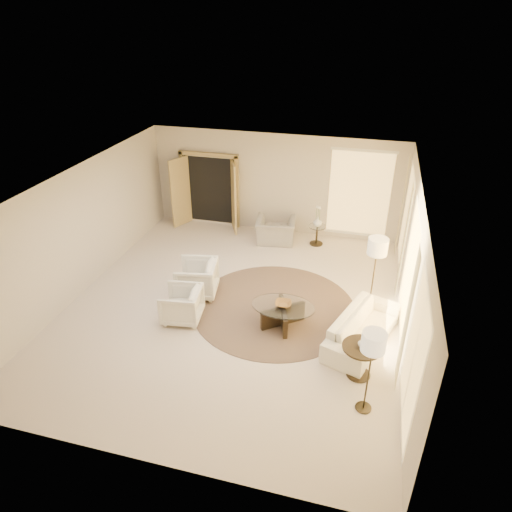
% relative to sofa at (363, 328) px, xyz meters
% --- Properties ---
extents(room, '(7.04, 8.04, 2.83)m').
position_rel_sofa_xyz_m(room, '(-2.77, 0.47, 1.09)').
color(room, beige).
rests_on(room, ground).
extents(windows_right, '(0.10, 6.40, 2.40)m').
position_rel_sofa_xyz_m(windows_right, '(0.68, 0.57, 1.05)').
color(windows_right, '#FECA65').
rests_on(windows_right, room).
extents(window_back_corner, '(1.70, 0.10, 2.40)m').
position_rel_sofa_xyz_m(window_back_corner, '(-0.47, 4.42, 1.05)').
color(window_back_corner, '#FECA65').
rests_on(window_back_corner, room).
extents(curtains_right, '(0.06, 5.20, 2.60)m').
position_rel_sofa_xyz_m(curtains_right, '(0.63, 1.47, 1.00)').
color(curtains_right, '#C3BA8B').
rests_on(curtains_right, room).
extents(french_doors, '(1.95, 0.66, 2.16)m').
position_rel_sofa_xyz_m(french_doors, '(-4.67, 4.28, 0.76)').
color(french_doors, tan).
rests_on(french_doors, room).
extents(area_rug, '(4.32, 4.32, 0.01)m').
position_rel_sofa_xyz_m(area_rug, '(-1.90, 0.65, -0.30)').
color(area_rug, '#3B2920').
rests_on(area_rug, room).
extents(sofa, '(1.47, 2.24, 0.61)m').
position_rel_sofa_xyz_m(sofa, '(0.00, 0.00, 0.00)').
color(sofa, white).
rests_on(sofa, room).
extents(armchair_left, '(0.94, 0.98, 0.88)m').
position_rel_sofa_xyz_m(armchair_left, '(-3.71, 0.75, 0.13)').
color(armchair_left, white).
rests_on(armchair_left, room).
extents(armchair_right, '(0.81, 0.86, 0.79)m').
position_rel_sofa_xyz_m(armchair_right, '(-3.66, -0.23, 0.09)').
color(armchair_right, white).
rests_on(armchair_right, room).
extents(accent_chair, '(1.13, 0.82, 0.91)m').
position_rel_sofa_xyz_m(accent_chair, '(-2.56, 3.71, 0.15)').
color(accent_chair, '#9B978E').
rests_on(accent_chair, room).
extents(coffee_table, '(1.61, 1.61, 0.47)m').
position_rel_sofa_xyz_m(coffee_table, '(-1.60, 0.11, -0.01)').
color(coffee_table, black).
rests_on(coffee_table, room).
extents(end_table, '(0.68, 0.68, 0.65)m').
position_rel_sofa_xyz_m(end_table, '(0.00, -0.97, 0.14)').
color(end_table, black).
rests_on(end_table, room).
extents(side_table, '(0.47, 0.47, 0.54)m').
position_rel_sofa_xyz_m(side_table, '(-1.45, 3.87, 0.02)').
color(side_table, '#2E271B').
rests_on(side_table, room).
extents(floor_lamp_near, '(0.41, 0.41, 1.68)m').
position_rel_sofa_xyz_m(floor_lamp_near, '(0.09, 1.18, 1.12)').
color(floor_lamp_near, '#2E271B').
rests_on(floor_lamp_near, room).
extents(floor_lamp_far, '(0.37, 0.37, 1.55)m').
position_rel_sofa_xyz_m(floor_lamp_far, '(0.13, -1.72, 1.01)').
color(floor_lamp_far, '#2E271B').
rests_on(floor_lamp_far, room).
extents(bowl, '(0.37, 0.37, 0.08)m').
position_rel_sofa_xyz_m(bowl, '(-1.60, 0.11, 0.21)').
color(bowl, brown).
rests_on(bowl, coffee_table).
extents(end_vase, '(0.20, 0.20, 0.16)m').
position_rel_sofa_xyz_m(end_vase, '(0.00, -0.97, 0.42)').
color(end_vase, silver).
rests_on(end_vase, end_table).
extents(side_vase, '(0.29, 0.29, 0.26)m').
position_rel_sofa_xyz_m(side_vase, '(-1.45, 3.87, 0.36)').
color(side_vase, silver).
rests_on(side_vase, side_table).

